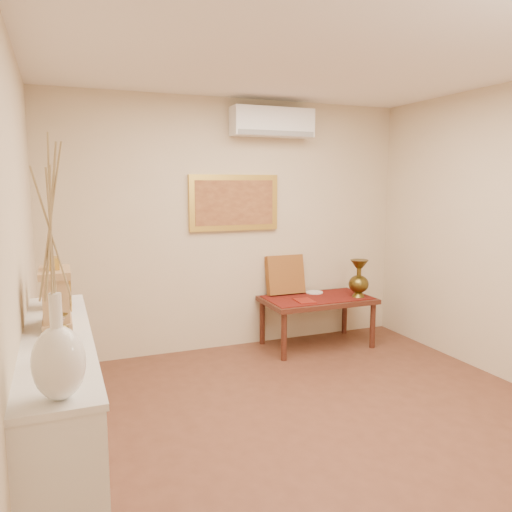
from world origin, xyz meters
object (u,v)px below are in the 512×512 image
low_table (317,303)px  brass_urn_tall (359,274)px  wooden_chest (58,289)px  display_ledge (61,418)px  white_vase (53,265)px  mantel_clock (56,297)px

low_table → brass_urn_tall: bearing=-19.1°
brass_urn_tall → low_table: size_ratio=0.42×
brass_urn_tall → wooden_chest: wooden_chest is taller
brass_urn_tall → low_table: (-0.43, 0.15, -0.32)m
display_ledge → low_table: (2.67, 1.88, -0.01)m
white_vase → display_ledge: (-0.02, 0.90, -1.02)m
brass_urn_tall → low_table: bearing=160.9°
wooden_chest → low_table: bearing=24.7°
white_vase → wooden_chest: white_vase is taller
wooden_chest → white_vase: bearing=-90.3°
wooden_chest → low_table: 2.98m
low_table → white_vase: bearing=-133.8°
low_table → mantel_clock: bearing=-147.4°
display_ledge → low_table: size_ratio=1.68×
wooden_chest → display_ledge: bearing=-92.0°
white_vase → low_table: bearing=46.2°
low_table → display_ledge: bearing=-144.9°
wooden_chest → mantel_clock: bearing=-91.4°
wooden_chest → brass_urn_tall: bearing=19.1°
display_ledge → mantel_clock: 0.69m
wooden_chest → low_table: wooden_chest is taller
white_vase → mantel_clock: size_ratio=2.58×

